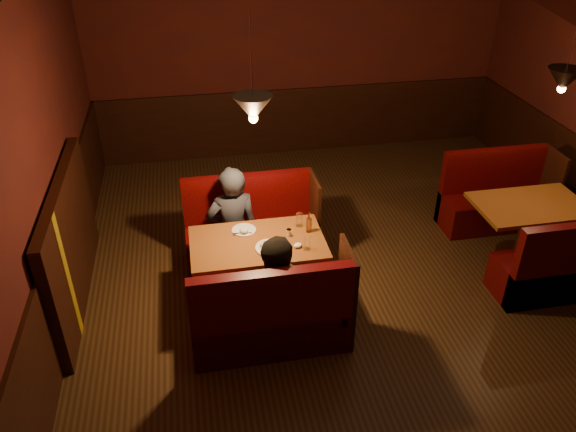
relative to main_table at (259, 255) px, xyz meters
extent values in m
cube|color=#341C0D|center=(1.12, -0.03, -0.54)|extent=(6.00, 7.00, 0.01)
cube|color=#391211|center=(1.12, 3.47, 0.91)|extent=(6.00, 0.01, 2.90)
cube|color=#391211|center=(-1.89, -0.03, 0.91)|extent=(0.01, 7.00, 2.90)
cube|color=black|center=(1.12, 3.45, -0.04)|extent=(6.00, 0.04, 1.00)
cube|color=black|center=(-1.86, -0.03, -0.04)|extent=(0.04, 7.00, 1.00)
cube|color=black|center=(-1.80, 0.37, 0.11)|extent=(0.10, 2.20, 1.30)
cube|color=#AE8B15|center=(-1.75, -0.18, 0.11)|extent=(0.01, 0.12, 1.30)
cylinder|color=#333333|center=(-0.01, 0.00, 1.91)|extent=(0.01, 0.01, 0.80)
cone|color=black|center=(-0.01, 0.00, 1.51)|extent=(0.34, 0.34, 0.22)
sphere|color=#FFBF72|center=(-0.01, 0.00, 1.42)|extent=(0.08, 0.08, 0.08)
cylinder|color=#333333|center=(3.01, 0.20, 1.91)|extent=(0.01, 0.01, 0.80)
cone|color=black|center=(3.01, 0.20, 1.51)|extent=(0.34, 0.34, 0.22)
sphere|color=#FFBF72|center=(3.01, 0.20, 1.42)|extent=(0.08, 0.08, 0.08)
cube|color=brown|center=(-0.01, 0.00, 0.14)|extent=(1.30, 0.79, 0.05)
cylinder|color=black|center=(-0.01, 0.00, -0.21)|extent=(0.13, 0.13, 0.65)
cylinder|color=black|center=(-0.01, 0.00, -0.52)|extent=(0.52, 0.52, 0.04)
cylinder|color=silver|center=(0.08, -0.15, 0.17)|extent=(0.26, 0.26, 0.02)
cube|color=black|center=(0.05, -0.12, 0.19)|extent=(0.08, 0.07, 0.03)
ellipsoid|color=silver|center=(0.02, -0.13, 0.20)|extent=(0.07, 0.07, 0.05)
cube|color=tan|center=(0.09, -0.15, 0.19)|extent=(0.08, 0.06, 0.03)
cylinder|color=silver|center=(0.04, -0.14, 0.18)|extent=(0.05, 0.12, 0.01)
cylinder|color=silver|center=(-0.12, 0.21, 0.17)|extent=(0.24, 0.24, 0.01)
ellipsoid|color=beige|center=(-0.13, 0.16, 0.20)|extent=(0.09, 0.09, 0.05)
cube|color=silver|center=(-0.15, 0.14, 0.18)|extent=(0.19, 0.03, 0.00)
cylinder|color=white|center=(0.30, 0.04, 0.20)|extent=(0.05, 0.05, 0.08)
cylinder|color=white|center=(0.44, 0.20, 0.23)|extent=(0.07, 0.07, 0.14)
cylinder|color=white|center=(0.43, -0.22, 0.23)|extent=(0.07, 0.07, 0.14)
cylinder|color=#47230F|center=(0.51, 0.08, 0.23)|extent=(0.06, 0.06, 0.15)
cylinder|color=#47230F|center=(0.51, 0.08, 0.34)|extent=(0.02, 0.02, 0.07)
ellipsoid|color=white|center=(0.35, -0.17, 0.18)|extent=(0.10, 0.09, 0.04)
cube|color=black|center=(-0.01, 0.67, -0.33)|extent=(1.39, 0.51, 0.42)
cube|color=black|center=(-0.01, 0.87, -0.05)|extent=(1.39, 0.11, 0.98)
cube|color=black|center=(0.70, 0.67, -0.05)|extent=(0.04, 0.51, 0.98)
cube|color=black|center=(-0.01, -0.67, -0.33)|extent=(1.39, 0.51, 0.42)
cube|color=black|center=(-0.01, -0.87, -0.05)|extent=(1.39, 0.11, 0.98)
cube|color=black|center=(0.70, -0.67, -0.05)|extent=(0.04, 0.51, 0.98)
cube|color=brown|center=(3.01, 0.20, 0.12)|extent=(1.20, 0.76, 0.04)
cylinder|color=black|center=(3.01, 0.20, -0.22)|extent=(0.13, 0.13, 0.63)
cylinder|color=black|center=(3.01, 0.20, -0.52)|extent=(0.50, 0.50, 0.04)
cube|color=black|center=(3.01, 0.85, -0.33)|extent=(1.29, 0.49, 0.40)
cube|color=black|center=(3.01, 1.04, -0.06)|extent=(1.29, 0.11, 0.94)
cube|color=black|center=(3.67, 0.85, -0.06)|extent=(0.04, 0.49, 0.94)
cube|color=black|center=(3.01, -0.45, -0.33)|extent=(1.29, 0.49, 0.40)
cube|color=black|center=(3.01, -0.65, -0.06)|extent=(1.29, 0.11, 0.94)
imported|color=#2E2F37|center=(-0.20, 0.61, 0.24)|extent=(0.61, 0.44, 1.55)
imported|color=black|center=(0.10, -0.66, 0.20)|extent=(0.75, 0.61, 1.47)
camera|label=1|loc=(-0.56, -4.47, 3.21)|focal=35.00mm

